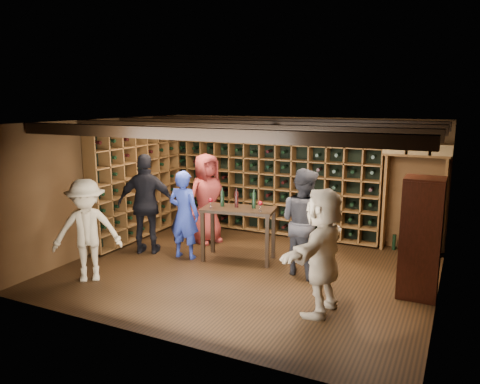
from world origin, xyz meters
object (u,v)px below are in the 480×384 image
at_px(guest_khaki, 87,231).
at_px(tasting_table, 238,215).
at_px(guest_beige, 322,251).
at_px(man_grey_suit, 304,222).
at_px(guest_red_floral, 207,198).
at_px(display_cabinet, 420,240).
at_px(man_blue_shirt, 184,215).
at_px(guest_woman_black, 147,204).

height_order(guest_khaki, tasting_table, guest_khaki).
bearing_deg(guest_beige, tasting_table, -119.61).
height_order(man_grey_suit, guest_khaki, man_grey_suit).
distance_m(guest_red_floral, guest_beige, 3.66).
relative_size(guest_khaki, tasting_table, 1.20).
distance_m(display_cabinet, man_blue_shirt, 4.01).
height_order(man_blue_shirt, man_grey_suit, man_grey_suit).
bearing_deg(display_cabinet, guest_khaki, -161.34).
xyz_separation_m(man_grey_suit, guest_woman_black, (-2.98, -0.23, 0.05)).
xyz_separation_m(guest_red_floral, guest_khaki, (-0.68, -2.61, -0.08)).
bearing_deg(man_blue_shirt, display_cabinet, 177.38).
xyz_separation_m(man_grey_suit, guest_beige, (0.67, -1.26, -0.02)).
height_order(display_cabinet, guest_red_floral, guest_red_floral).
bearing_deg(guest_red_floral, tasting_table, -98.77).
bearing_deg(display_cabinet, guest_woman_black, -178.87).
bearing_deg(guest_khaki, tasting_table, 8.12).
distance_m(guest_beige, tasting_table, 2.40).
bearing_deg(tasting_table, guest_woman_black, -177.56).
distance_m(guest_khaki, guest_beige, 3.70).
xyz_separation_m(man_blue_shirt, man_grey_suit, (2.21, 0.16, 0.08)).
distance_m(guest_red_floral, guest_woman_black, 1.27).
bearing_deg(tasting_table, guest_beige, -46.26).
distance_m(guest_red_floral, tasting_table, 1.26).
relative_size(guest_woman_black, guest_beige, 1.09).
height_order(display_cabinet, man_blue_shirt, display_cabinet).
height_order(guest_beige, tasting_table, guest_beige).
relative_size(display_cabinet, guest_beige, 1.01).
relative_size(guest_red_floral, guest_beige, 1.04).
relative_size(guest_khaki, guest_beige, 0.95).
distance_m(man_blue_shirt, guest_woman_black, 0.78).
distance_m(man_blue_shirt, man_grey_suit, 2.22).
height_order(display_cabinet, tasting_table, display_cabinet).
bearing_deg(guest_khaki, guest_woman_black, 49.63).
distance_m(man_blue_shirt, guest_red_floral, 1.02).
xyz_separation_m(display_cabinet, man_grey_suit, (-1.81, 0.14, 0.03)).
distance_m(guest_khaki, tasting_table, 2.58).
distance_m(man_blue_shirt, tasting_table, 0.99).
bearing_deg(man_blue_shirt, guest_woman_black, 2.29).
bearing_deg(guest_woman_black, display_cabinet, 160.83).
bearing_deg(guest_woman_black, guest_khaki, 68.97).
distance_m(man_grey_suit, guest_red_floral, 2.47).
distance_m(man_blue_shirt, guest_khaki, 1.78).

